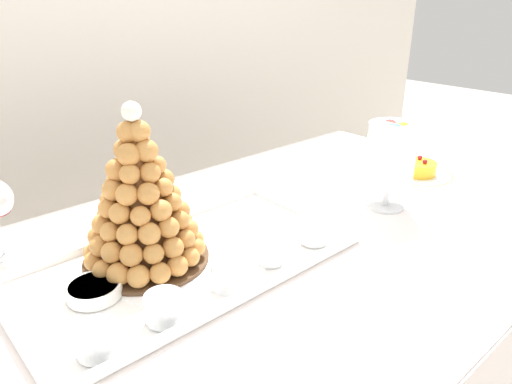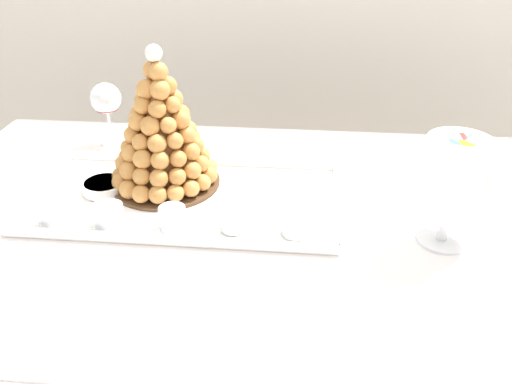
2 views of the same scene
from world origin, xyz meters
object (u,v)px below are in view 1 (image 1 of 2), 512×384
Objects in this scene: macaron_goblet at (391,154)px; fruit_tart_plate at (417,171)px; serving_tray at (188,262)px; dessert_cup_mid_right at (270,250)px; dessert_cup_left at (97,341)px; dessert_cup_centre at (226,277)px; dessert_cup_mid_left at (164,308)px; croquembouche at (141,203)px; dessert_cup_right at (314,232)px; creme_brulee_ramekin at (94,290)px.

fruit_tart_plate is (0.26, 0.06, -0.12)m from macaron_goblet.
fruit_tart_plate reaches higher than serving_tray.
dessert_cup_mid_right reaches higher than serving_tray.
dessert_cup_centre reaches higher than dessert_cup_left.
dessert_cup_mid_left is 1.19× the size of dessert_cup_centre.
dessert_cup_centre is 0.78m from fruit_tart_plate.
macaron_goblet reaches higher than dessert_cup_left.
dessert_cup_centre is (0.24, 0.00, 0.00)m from dessert_cup_left.
dessert_cup_left is 0.28× the size of macaron_goblet.
croquembouche is 6.00× the size of dessert_cup_centre.
croquembouche is 0.36m from dessert_cup_right.
croquembouche is 1.39× the size of macaron_goblet.
macaron_goblet is at bearing -15.44° from croquembouche.
fruit_tart_plate is (0.97, -0.05, -0.01)m from creme_brulee_ramekin.
serving_tray is at bearing -4.38° from creme_brulee_ramekin.
creme_brulee_ramekin is at bearing 170.71° from macaron_goblet.
creme_brulee_ramekin is at bearing 68.02° from dessert_cup_left.
macaron_goblet is at bearing 1.91° from dessert_cup_centre.
dessert_cup_mid_left is 0.25m from dessert_cup_mid_right.
serving_tray is 0.12m from dessert_cup_centre.
creme_brulee_ramekin is at bearing 176.78° from fruit_tart_plate.
dessert_cup_left is 0.11m from dessert_cup_mid_left.
serving_tray is 10.50× the size of dessert_cup_left.
fruit_tart_plate is (0.54, 0.07, -0.02)m from dessert_cup_right.
dessert_cup_centre is 0.24m from dessert_cup_right.
dessert_cup_right is at bearing -172.26° from fruit_tart_plate.
creme_brulee_ramekin is (-0.06, 0.14, -0.01)m from dessert_cup_mid_left.
fruit_tart_plate is (1.02, 0.08, -0.01)m from dessert_cup_left.
dessert_cup_right reaches higher than fruit_tart_plate.
dessert_cup_mid_right is 0.28× the size of fruit_tart_plate.
macaron_goblet is at bearing -9.29° from creme_brulee_ramekin.
macaron_goblet is 0.29m from fruit_tart_plate.
croquembouche is 5.42× the size of dessert_cup_mid_right.
dessert_cup_mid_right is at bearing -43.60° from croquembouche.
dessert_cup_centre is 0.12m from dessert_cup_mid_right.
serving_tray is 11.30× the size of dessert_cup_mid_right.
dessert_cup_right is 0.54m from fruit_tart_plate.
dessert_cup_left is at bearing -152.95° from serving_tray.
dessert_cup_right is (0.12, -0.00, -0.00)m from dessert_cup_mid_right.
dessert_cup_centre reaches higher than serving_tray.
dessert_cup_mid_right is 0.42m from macaron_goblet.
creme_brulee_ramekin is (-0.31, 0.13, -0.01)m from dessert_cup_mid_right.
croquembouche reaches higher than macaron_goblet.
dessert_cup_right reaches higher than dessert_cup_mid_left.
dessert_cup_centre is 0.23× the size of macaron_goblet.
macaron_goblet is (0.71, -0.12, 0.12)m from creme_brulee_ramekin.
creme_brulee_ramekin is at bearing 175.62° from serving_tray.
croquembouche is 1.53× the size of fruit_tart_plate.
fruit_tart_plate is at bearing 13.58° from macaron_goblet.
fruit_tart_plate is at bearing 7.74° from dessert_cup_right.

